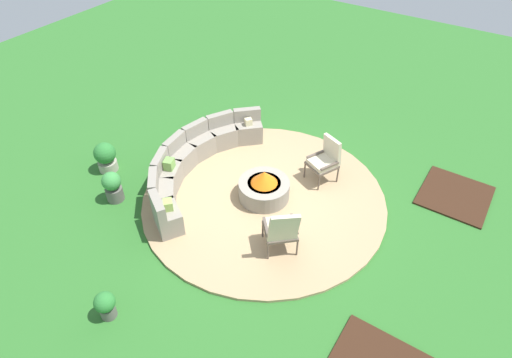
{
  "coord_description": "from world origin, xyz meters",
  "views": [
    {
      "loc": [
        -5.66,
        -3.49,
        6.29
      ],
      "look_at": [
        0.0,
        0.2,
        0.45
      ],
      "focal_mm": 30.37,
      "sensor_mm": 36.0,
      "label": 1
    }
  ],
  "objects_px": {
    "lounge_chair_front_left": "(281,229)",
    "potted_plant_0": "(106,305)",
    "fire_pit": "(264,187)",
    "lounge_chair_front_right": "(326,159)",
    "potted_plant_1": "(113,186)",
    "curved_stone_bench": "(194,161)",
    "potted_plant_2": "(106,156)"
  },
  "relations": [
    {
      "from": "lounge_chair_front_right",
      "to": "potted_plant_0",
      "type": "xyz_separation_m",
      "value": [
        -4.94,
        1.4,
        -0.3
      ]
    },
    {
      "from": "lounge_chair_front_left",
      "to": "potted_plant_0",
      "type": "distance_m",
      "value": 3.15
    },
    {
      "from": "lounge_chair_front_right",
      "to": "potted_plant_1",
      "type": "bearing_deg",
      "value": 66.19
    },
    {
      "from": "curved_stone_bench",
      "to": "lounge_chair_front_right",
      "type": "xyz_separation_m",
      "value": [
        1.4,
        -2.48,
        0.22
      ]
    },
    {
      "from": "potted_plant_2",
      "to": "potted_plant_1",
      "type": "bearing_deg",
      "value": -124.72
    },
    {
      "from": "potted_plant_0",
      "to": "potted_plant_1",
      "type": "distance_m",
      "value": 2.81
    },
    {
      "from": "potted_plant_2",
      "to": "curved_stone_bench",
      "type": "bearing_deg",
      "value": -62.52
    },
    {
      "from": "lounge_chair_front_left",
      "to": "potted_plant_0",
      "type": "xyz_separation_m",
      "value": [
        -2.68,
        1.64,
        -0.3
      ]
    },
    {
      "from": "potted_plant_0",
      "to": "fire_pit",
      "type": "bearing_deg",
      "value": -9.59
    },
    {
      "from": "fire_pit",
      "to": "curved_stone_bench",
      "type": "height_order",
      "value": "curved_stone_bench"
    },
    {
      "from": "potted_plant_1",
      "to": "potted_plant_2",
      "type": "relative_size",
      "value": 0.99
    },
    {
      "from": "lounge_chair_front_right",
      "to": "potted_plant_2",
      "type": "xyz_separation_m",
      "value": [
        -2.33,
        4.26,
        -0.22
      ]
    },
    {
      "from": "curved_stone_bench",
      "to": "potted_plant_2",
      "type": "distance_m",
      "value": 2.01
    },
    {
      "from": "fire_pit",
      "to": "potted_plant_1",
      "type": "relative_size",
      "value": 1.52
    },
    {
      "from": "potted_plant_0",
      "to": "potted_plant_2",
      "type": "relative_size",
      "value": 0.77
    },
    {
      "from": "fire_pit",
      "to": "potted_plant_0",
      "type": "distance_m",
      "value": 3.77
    },
    {
      "from": "lounge_chair_front_left",
      "to": "potted_plant_2",
      "type": "relative_size",
      "value": 1.51
    },
    {
      "from": "curved_stone_bench",
      "to": "lounge_chair_front_left",
      "type": "height_order",
      "value": "lounge_chair_front_left"
    },
    {
      "from": "fire_pit",
      "to": "potted_plant_1",
      "type": "height_order",
      "value": "fire_pit"
    },
    {
      "from": "curved_stone_bench",
      "to": "fire_pit",
      "type": "bearing_deg",
      "value": -83.96
    },
    {
      "from": "curved_stone_bench",
      "to": "potted_plant_2",
      "type": "height_order",
      "value": "curved_stone_bench"
    },
    {
      "from": "curved_stone_bench",
      "to": "potted_plant_1",
      "type": "height_order",
      "value": "curved_stone_bench"
    },
    {
      "from": "potted_plant_2",
      "to": "potted_plant_0",
      "type": "bearing_deg",
      "value": -132.37
    },
    {
      "from": "lounge_chair_front_right",
      "to": "potted_plant_0",
      "type": "height_order",
      "value": "lounge_chair_front_right"
    },
    {
      "from": "potted_plant_0",
      "to": "potted_plant_1",
      "type": "height_order",
      "value": "potted_plant_1"
    },
    {
      "from": "fire_pit",
      "to": "potted_plant_1",
      "type": "distance_m",
      "value": 3.12
    },
    {
      "from": "curved_stone_bench",
      "to": "lounge_chair_front_left",
      "type": "xyz_separation_m",
      "value": [
        -0.86,
        -2.71,
        0.22
      ]
    },
    {
      "from": "potted_plant_1",
      "to": "lounge_chair_front_left",
      "type": "bearing_deg",
      "value": -79.36
    },
    {
      "from": "fire_pit",
      "to": "lounge_chair_front_right",
      "type": "bearing_deg",
      "value": -32.47
    },
    {
      "from": "lounge_chair_front_right",
      "to": "lounge_chair_front_left",
      "type": "bearing_deg",
      "value": 121.18
    },
    {
      "from": "curved_stone_bench",
      "to": "potted_plant_1",
      "type": "bearing_deg",
      "value": 149.56
    },
    {
      "from": "curved_stone_bench",
      "to": "potted_plant_0",
      "type": "bearing_deg",
      "value": -163.15
    }
  ]
}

